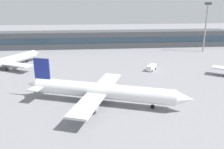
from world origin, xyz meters
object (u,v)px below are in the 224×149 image
Objects in this scene: airplane_near at (103,91)px; floodlight_tower_west at (206,24)px; airplane_far at (6,61)px; service_van_white at (151,67)px.

airplane_near is 82.00m from floodlight_tower_west.
service_van_white is at bearing -8.21° from airplane_far.
airplane_near is 1.71× the size of floodlight_tower_west.
airplane_far is at bearing -165.49° from floodlight_tower_west.
airplane_near is 50.59m from airplane_far.
service_van_white is at bearing 54.99° from airplane_near.
floodlight_tower_west reaches higher than airplane_far.
floodlight_tower_west is at bearing 41.51° from service_van_white.
airplane_far is 55.74m from service_van_white.
airplane_near reaches higher than service_van_white.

